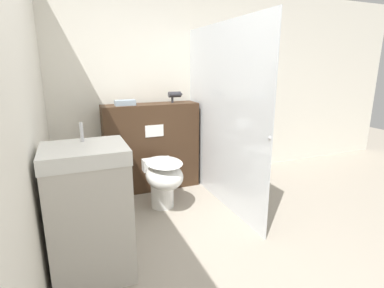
{
  "coord_description": "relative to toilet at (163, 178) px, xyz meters",
  "views": [
    {
      "loc": [
        -1.07,
        -1.62,
        1.52
      ],
      "look_at": [
        0.12,
        1.27,
        0.7
      ],
      "focal_mm": 28.0,
      "sensor_mm": 36.0,
      "label": 1
    }
  ],
  "objects": [
    {
      "name": "folded_towel",
      "position": [
        -0.26,
        0.58,
        0.76
      ],
      "size": [
        0.23,
        0.13,
        0.06
      ],
      "color": "#8C9EAD",
      "rests_on": "partition_panel"
    },
    {
      "name": "hair_drier",
      "position": [
        0.36,
        0.61,
        0.83
      ],
      "size": [
        0.18,
        0.07,
        0.14
      ],
      "color": "#2D2D33",
      "rests_on": "partition_panel"
    },
    {
      "name": "toilet",
      "position": [
        0.0,
        0.0,
        0.0
      ],
      "size": [
        0.39,
        0.6,
        0.55
      ],
      "color": "white",
      "rests_on": "ground_plane"
    },
    {
      "name": "partition_panel",
      "position": [
        0.04,
        0.61,
        0.19
      ],
      "size": [
        1.15,
        0.32,
        1.08
      ],
      "color": "#3D2819",
      "rests_on": "ground_plane"
    },
    {
      "name": "shower_glass",
      "position": [
        0.66,
        -0.06,
        0.63
      ],
      "size": [
        0.04,
        1.79,
        1.96
      ],
      "color": "silver",
      "rests_on": "ground_plane"
    },
    {
      "name": "sink_vanity",
      "position": [
        -0.8,
        -0.83,
        0.15
      ],
      "size": [
        0.56,
        0.49,
        1.14
      ],
      "color": "beige",
      "rests_on": "ground_plane"
    },
    {
      "name": "wall_back",
      "position": [
        0.21,
        0.87,
        0.9
      ],
      "size": [
        8.0,
        0.06,
        2.5
      ],
      "color": "silver",
      "rests_on": "ground_plane"
    },
    {
      "name": "wall_side_left",
      "position": [
        -1.14,
        -1.28,
        0.9
      ],
      "size": [
        0.06,
        8.0,
        2.5
      ],
      "color": "silver",
      "rests_on": "ground_plane"
    },
    {
      "name": "ground_plane",
      "position": [
        0.21,
        -1.28,
        -0.35
      ],
      "size": [
        12.0,
        12.0,
        0.0
      ],
      "primitive_type": "plane",
      "color": "#9E9384"
    }
  ]
}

